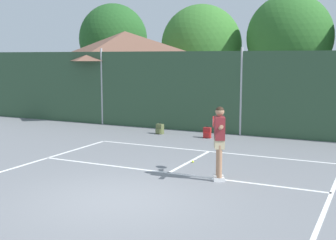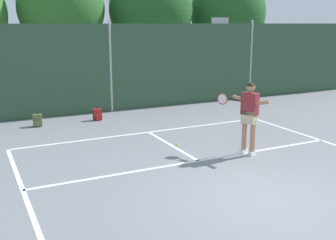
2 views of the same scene
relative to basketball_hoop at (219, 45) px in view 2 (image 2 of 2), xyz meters
The scene contains 9 objects.
ground_plane 12.54m from the basketball_hoop, 119.02° to the right, with size 120.00×120.00×0.00m, color slate.
court_markings 11.99m from the basketball_hoop, 120.55° to the right, with size 8.30×11.10×0.01m.
chainlink_fence 6.28m from the basketball_hoop, 163.43° to the right, with size 26.09×0.09×3.43m.
basketball_hoop is the anchor object (origin of this frame).
treeline_backdrop 8.63m from the basketball_hoop, 127.05° to the left, with size 27.26×4.60×6.64m.
tennis_player 9.61m from the basketball_hoop, 118.52° to the right, with size 0.74×1.29×1.85m.
tennis_ball 9.36m from the basketball_hoop, 130.09° to the right, with size 0.07×0.07×0.07m, color #CCE033.
backpack_olive 9.66m from the basketball_hoop, 161.47° to the right, with size 0.31×0.29×0.46m.
backpack_red 7.83m from the basketball_hoop, 156.56° to the right, with size 0.29×0.26×0.46m.
Camera 2 is at (-4.88, -5.74, 3.29)m, focal length 43.74 mm.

